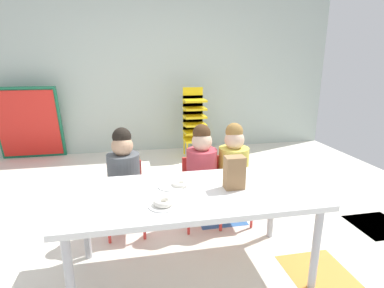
{
  "coord_description": "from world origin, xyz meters",
  "views": [
    {
      "loc": [
        -0.32,
        -2.51,
        1.43
      ],
      "look_at": [
        0.09,
        -0.47,
        0.86
      ],
      "focal_mm": 28.43,
      "sensor_mm": 36.0,
      "label": 1
    }
  ],
  "objects_px": {
    "paper_plate_center_table": "(171,186)",
    "seated_child_middle_seat": "(201,167)",
    "donut_powdered_on_plate": "(163,202)",
    "seated_child_near_camera": "(124,172)",
    "paper_bag_brown": "(234,173)",
    "seated_child_far_right": "(233,165)",
    "folded_activity_table": "(29,124)",
    "donut_powdered_loose": "(180,184)",
    "kid_chair_yellow_stack": "(194,119)",
    "paper_plate_near_edge": "(164,205)",
    "craft_table": "(192,199)"
  },
  "relations": [
    {
      "from": "paper_plate_near_edge",
      "to": "seated_child_middle_seat",
      "type": "bearing_deg",
      "value": 62.04
    },
    {
      "from": "seated_child_near_camera",
      "to": "paper_plate_center_table",
      "type": "distance_m",
      "value": 0.59
    },
    {
      "from": "paper_plate_center_table",
      "to": "seated_child_middle_seat",
      "type": "bearing_deg",
      "value": 56.43
    },
    {
      "from": "paper_plate_near_edge",
      "to": "donut_powdered_loose",
      "type": "xyz_separation_m",
      "value": [
        0.14,
        0.27,
        0.01
      ]
    },
    {
      "from": "seated_child_middle_seat",
      "to": "seated_child_far_right",
      "type": "height_order",
      "value": "same"
    },
    {
      "from": "seated_child_near_camera",
      "to": "donut_powdered_loose",
      "type": "height_order",
      "value": "seated_child_near_camera"
    },
    {
      "from": "craft_table",
      "to": "paper_plate_near_edge",
      "type": "height_order",
      "value": "paper_plate_near_edge"
    },
    {
      "from": "kid_chair_yellow_stack",
      "to": "paper_bag_brown",
      "type": "relative_size",
      "value": 4.73
    },
    {
      "from": "paper_bag_brown",
      "to": "paper_plate_near_edge",
      "type": "bearing_deg",
      "value": -161.2
    },
    {
      "from": "seated_child_near_camera",
      "to": "paper_bag_brown",
      "type": "distance_m",
      "value": 0.96
    },
    {
      "from": "seated_child_near_camera",
      "to": "paper_plate_center_table",
      "type": "bearing_deg",
      "value": -56.98
    },
    {
      "from": "seated_child_middle_seat",
      "to": "kid_chair_yellow_stack",
      "type": "height_order",
      "value": "kid_chair_yellow_stack"
    },
    {
      "from": "seated_child_middle_seat",
      "to": "paper_plate_near_edge",
      "type": "xyz_separation_m",
      "value": [
        -0.41,
        -0.77,
        0.06
      ]
    },
    {
      "from": "seated_child_middle_seat",
      "to": "donut_powdered_on_plate",
      "type": "relative_size",
      "value": 7.62
    },
    {
      "from": "paper_plate_near_edge",
      "to": "seated_child_near_camera",
      "type": "bearing_deg",
      "value": 107.51
    },
    {
      "from": "seated_child_far_right",
      "to": "seated_child_near_camera",
      "type": "bearing_deg",
      "value": 180.0
    },
    {
      "from": "seated_child_middle_seat",
      "to": "donut_powdered_loose",
      "type": "xyz_separation_m",
      "value": [
        -0.27,
        -0.5,
        0.07
      ]
    },
    {
      "from": "seated_child_near_camera",
      "to": "folded_activity_table",
      "type": "height_order",
      "value": "folded_activity_table"
    },
    {
      "from": "kid_chair_yellow_stack",
      "to": "seated_child_middle_seat",
      "type": "bearing_deg",
      "value": -99.98
    },
    {
      "from": "seated_child_far_right",
      "to": "craft_table",
      "type": "bearing_deg",
      "value": -129.04
    },
    {
      "from": "seated_child_middle_seat",
      "to": "paper_plate_center_table",
      "type": "height_order",
      "value": "seated_child_middle_seat"
    },
    {
      "from": "craft_table",
      "to": "donut_powdered_loose",
      "type": "relative_size",
      "value": 14.26
    },
    {
      "from": "seated_child_far_right",
      "to": "donut_powdered_on_plate",
      "type": "distance_m",
      "value": 1.03
    },
    {
      "from": "paper_bag_brown",
      "to": "paper_plate_center_table",
      "type": "relative_size",
      "value": 1.22
    },
    {
      "from": "paper_bag_brown",
      "to": "folded_activity_table",
      "type": "bearing_deg",
      "value": 125.84
    },
    {
      "from": "paper_bag_brown",
      "to": "paper_plate_center_table",
      "type": "xyz_separation_m",
      "value": [
        -0.41,
        0.11,
        -0.11
      ]
    },
    {
      "from": "seated_child_middle_seat",
      "to": "paper_plate_near_edge",
      "type": "bearing_deg",
      "value": -117.96
    },
    {
      "from": "seated_child_middle_seat",
      "to": "paper_plate_center_table",
      "type": "bearing_deg",
      "value": -123.57
    },
    {
      "from": "folded_activity_table",
      "to": "paper_plate_near_edge",
      "type": "height_order",
      "value": "folded_activity_table"
    },
    {
      "from": "craft_table",
      "to": "donut_powdered_on_plate",
      "type": "distance_m",
      "value": 0.27
    },
    {
      "from": "craft_table",
      "to": "folded_activity_table",
      "type": "height_order",
      "value": "folded_activity_table"
    },
    {
      "from": "craft_table",
      "to": "folded_activity_table",
      "type": "xyz_separation_m",
      "value": [
        -1.84,
        2.94,
        -0.02
      ]
    },
    {
      "from": "seated_child_near_camera",
      "to": "kid_chair_yellow_stack",
      "type": "xyz_separation_m",
      "value": [
        1.01,
        2.05,
        0.02
      ]
    },
    {
      "from": "seated_child_near_camera",
      "to": "seated_child_far_right",
      "type": "bearing_deg",
      "value": -0.0
    },
    {
      "from": "seated_child_far_right",
      "to": "folded_activity_table",
      "type": "bearing_deg",
      "value": 134.81
    },
    {
      "from": "craft_table",
      "to": "paper_plate_near_edge",
      "type": "bearing_deg",
      "value": -140.77
    },
    {
      "from": "donut_powdered_on_plate",
      "to": "donut_powdered_loose",
      "type": "distance_m",
      "value": 0.3
    },
    {
      "from": "folded_activity_table",
      "to": "paper_plate_near_edge",
      "type": "relative_size",
      "value": 6.04
    },
    {
      "from": "folded_activity_table",
      "to": "paper_plate_near_edge",
      "type": "bearing_deg",
      "value": -62.22
    },
    {
      "from": "kid_chair_yellow_stack",
      "to": "paper_bag_brown",
      "type": "xyz_separation_m",
      "value": [
        -0.28,
        -2.65,
        0.14
      ]
    },
    {
      "from": "craft_table",
      "to": "seated_child_far_right",
      "type": "bearing_deg",
      "value": 50.96
    },
    {
      "from": "folded_activity_table",
      "to": "paper_plate_center_table",
      "type": "bearing_deg",
      "value": -58.82
    },
    {
      "from": "craft_table",
      "to": "folded_activity_table",
      "type": "distance_m",
      "value": 3.47
    },
    {
      "from": "folded_activity_table",
      "to": "donut_powdered_on_plate",
      "type": "xyz_separation_m",
      "value": [
        1.64,
        -3.11,
        0.1
      ]
    },
    {
      "from": "paper_plate_center_table",
      "to": "donut_powdered_on_plate",
      "type": "bearing_deg",
      "value": -106.17
    },
    {
      "from": "craft_table",
      "to": "folded_activity_table",
      "type": "relative_size",
      "value": 1.49
    },
    {
      "from": "seated_child_far_right",
      "to": "donut_powdered_loose",
      "type": "bearing_deg",
      "value": -138.03
    },
    {
      "from": "craft_table",
      "to": "donut_powdered_loose",
      "type": "distance_m",
      "value": 0.14
    },
    {
      "from": "seated_child_near_camera",
      "to": "seated_child_middle_seat",
      "type": "xyz_separation_m",
      "value": [
        0.65,
        -0.0,
        0.0
      ]
    },
    {
      "from": "folded_activity_table",
      "to": "donut_powdered_on_plate",
      "type": "distance_m",
      "value": 3.51
    }
  ]
}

